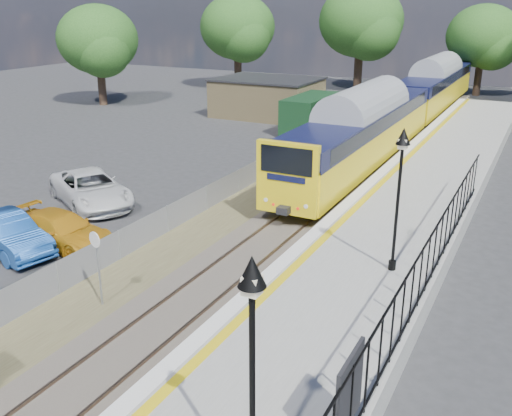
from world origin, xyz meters
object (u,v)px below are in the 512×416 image
Objects in this scene: speed_sign at (97,257)px; car_blue at (7,234)px; train at (407,103)px; car_white at (91,189)px; car_yellow at (61,230)px; victorian_lamp_north at (401,167)px; victorian_lamp_south at (252,327)px.

car_blue is at bearing 178.13° from speed_sign.
train is 28.58m from car_blue.
car_white is at bearing 146.82° from speed_sign.
car_yellow is at bearing -105.27° from train.
victorian_lamp_north is 13.04m from car_yellow.
victorian_lamp_south is 0.11× the size of train.
victorian_lamp_north is 1.01× the size of car_blue.
train is at bearing -11.10° from car_yellow.
train is 16.16× the size of speed_sign.
car_white is at bearing 23.59° from car_blue.
victorian_lamp_north is 24.55m from train.
train reaches higher than car_white.
victorian_lamp_south is 1.01× the size of car_blue.
victorian_lamp_south is 0.99× the size of car_yellow.
speed_sign is at bearing -106.77° from car_white.
train is at bearing -3.62° from car_blue.
speed_sign is at bearing -94.96° from train.
speed_sign is (-8.00, 5.09, -2.61)m from victorian_lamp_south.
train is at bearing 5.54° from car_white.
victorian_lamp_north reaches higher than speed_sign.
train is at bearing 97.74° from speed_sign.
train is 28.92m from speed_sign.
victorian_lamp_north is at bearing -69.56° from car_white.
victorian_lamp_north is at bearing -76.71° from car_yellow.
speed_sign is 0.55× the size of car_blue.
car_white is (-2.38, 4.23, 0.11)m from car_yellow.
car_blue reaches higher than car_yellow.
victorian_lamp_south is at bearing -19.77° from speed_sign.
car_white reaches higher than car_blue.
victorian_lamp_south is 15.34m from car_yellow.
car_white is (-6.94, 7.16, -0.91)m from speed_sign.
victorian_lamp_south reaches higher than car_white.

